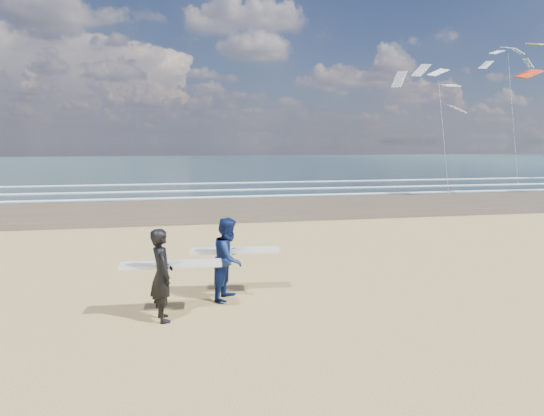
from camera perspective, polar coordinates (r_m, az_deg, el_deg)
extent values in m
cube|color=#4E3C29|center=(35.29, 24.64, 0.92)|extent=(220.00, 12.00, 0.01)
cube|color=#193038|center=(84.92, 2.62, 5.25)|extent=(220.00, 100.00, 0.02)
cube|color=white|center=(39.23, 20.52, 1.83)|extent=(220.00, 0.50, 0.05)
cube|color=white|center=(43.27, 17.23, 2.49)|extent=(220.00, 0.50, 0.05)
cube|color=white|center=(49.04, 13.58, 3.21)|extent=(220.00, 0.50, 0.05)
imported|color=black|center=(10.65, -12.84, -7.68)|extent=(0.63, 0.82, 2.00)
cube|color=silver|center=(10.95, -11.77, -6.50)|extent=(2.23, 0.65, 0.07)
imported|color=#0D1C4C|center=(11.85, -5.11, -5.93)|extent=(1.12, 1.21, 2.00)
cube|color=silver|center=(12.18, -4.37, -5.00)|extent=(2.25, 0.77, 0.07)
cube|color=slate|center=(37.73, 20.07, 1.63)|extent=(0.12, 0.12, 0.10)
cube|color=slate|center=(50.03, 26.96, 2.66)|extent=(0.12, 0.12, 0.10)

